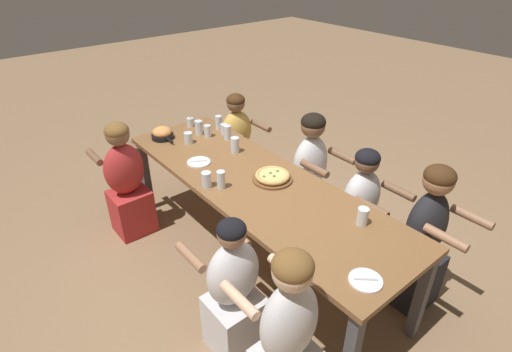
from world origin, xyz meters
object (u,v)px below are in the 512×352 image
(pizza_board_main, at_px, (272,177))
(drinking_glass_c, at_px, (224,130))
(diner_far_midright, at_px, (359,214))
(diner_far_right, at_px, (422,243))
(diner_near_midright, at_px, (234,294))
(drinking_glass_a, at_px, (219,123))
(empty_plate_b, at_px, (199,162))
(drinking_glass_g, at_px, (208,132))
(drinking_glass_i, at_px, (199,128))
(empty_plate_a, at_px, (365,280))
(diner_far_left, at_px, (237,145))
(drinking_glass_h, at_px, (188,139))
(diner_far_center, at_px, (309,180))
(drinking_glass_e, at_px, (228,133))
(diner_near_left, at_px, (127,184))
(diner_near_right, at_px, (288,340))
(drinking_glass_d, at_px, (362,217))
(drinking_glass_j, at_px, (235,145))
(drinking_glass_f, at_px, (207,180))
(skillet_bowl, at_px, (162,134))
(drinking_glass_b, at_px, (221,181))
(cocktail_glass_blue, at_px, (190,123))

(pizza_board_main, relative_size, drinking_glass_c, 3.11)
(diner_far_midright, distance_m, diner_far_right, 0.56)
(diner_near_midright, bearing_deg, drinking_glass_a, 57.81)
(empty_plate_b, distance_m, drinking_glass_g, 0.52)
(pizza_board_main, relative_size, drinking_glass_i, 2.32)
(empty_plate_a, bearing_deg, diner_far_left, 160.08)
(drinking_glass_a, height_order, drinking_glass_c, drinking_glass_a)
(drinking_glass_a, bearing_deg, drinking_glass_h, -77.76)
(drinking_glass_i, height_order, diner_far_center, diner_far_center)
(diner_far_midright, bearing_deg, drinking_glass_a, -79.17)
(drinking_glass_e, bearing_deg, diner_near_left, -108.36)
(empty_plate_b, bearing_deg, empty_plate_a, -0.40)
(diner_near_right, bearing_deg, diner_far_left, 59.47)
(drinking_glass_i, bearing_deg, drinking_glass_d, 2.32)
(drinking_glass_j, bearing_deg, empty_plate_a, -12.23)
(drinking_glass_c, height_order, drinking_glass_e, drinking_glass_e)
(drinking_glass_f, height_order, diner_far_midright, diner_far_midright)
(pizza_board_main, xyz_separation_m, skillet_bowl, (-1.23, -0.31, 0.02))
(diner_near_midright, bearing_deg, diner_near_right, -90.00)
(empty_plate_a, relative_size, drinking_glass_i, 1.39)
(drinking_glass_j, xyz_separation_m, diner_near_midright, (1.07, -0.82, -0.39))
(skillet_bowl, relative_size, drinking_glass_i, 2.19)
(drinking_glass_b, relative_size, diner_far_left, 0.13)
(pizza_board_main, xyz_separation_m, diner_far_right, (1.03, 0.53, -0.28))
(diner_near_right, relative_size, diner_near_left, 1.04)
(diner_near_midright, bearing_deg, drinking_glass_d, -18.96)
(drinking_glass_j, xyz_separation_m, diner_far_center, (0.48, 0.47, -0.31))
(diner_far_center, bearing_deg, drinking_glass_b, -4.28)
(drinking_glass_g, bearing_deg, diner_near_right, -22.03)
(drinking_glass_g, relative_size, drinking_glass_h, 1.13)
(diner_far_left, bearing_deg, empty_plate_a, 70.08)
(pizza_board_main, bearing_deg, drinking_glass_d, 6.45)
(empty_plate_b, bearing_deg, skillet_bowl, -179.32)
(drinking_glass_g, xyz_separation_m, diner_far_right, (2.02, 0.48, -0.30))
(diner_near_right, bearing_deg, cocktail_glass_blue, 70.79)
(drinking_glass_b, distance_m, drinking_glass_g, 0.93)
(drinking_glass_c, distance_m, diner_far_right, 2.02)
(drinking_glass_b, height_order, drinking_glass_f, drinking_glass_b)
(drinking_glass_h, bearing_deg, diner_near_right, -16.59)
(diner_near_left, bearing_deg, drinking_glass_e, -18.36)
(cocktail_glass_blue, xyz_separation_m, drinking_glass_i, (0.21, -0.03, 0.03))
(drinking_glass_b, distance_m, drinking_glass_c, 0.97)
(drinking_glass_j, bearing_deg, skillet_bowl, -150.97)
(drinking_glass_c, xyz_separation_m, diner_far_right, (1.98, 0.33, -0.29))
(cocktail_glass_blue, height_order, drinking_glass_c, cocktail_glass_blue)
(drinking_glass_f, distance_m, diner_far_left, 1.41)
(cocktail_glass_blue, height_order, diner_far_left, diner_far_left)
(drinking_glass_f, distance_m, drinking_glass_g, 0.90)
(diner_near_right, bearing_deg, drinking_glass_h, 73.41)
(empty_plate_b, distance_m, diner_far_left, 1.06)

